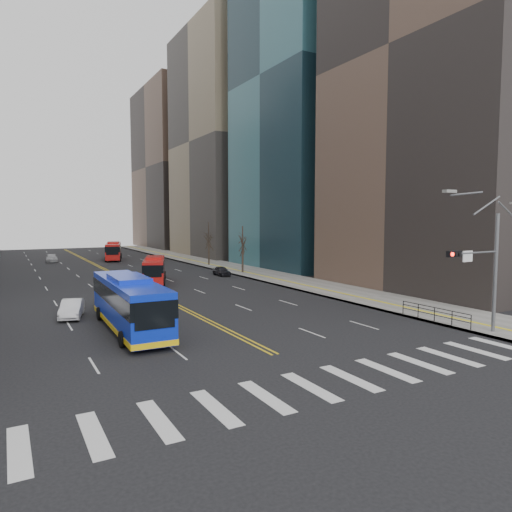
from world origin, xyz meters
TOP-DOWN VIEW (x-y plane):
  - ground at (0.00, 0.00)m, footprint 220.00×220.00m
  - sidewalk_right at (17.50, 45.00)m, footprint 7.00×130.00m
  - crosswalk at (0.00, 0.00)m, footprint 26.70×4.00m
  - centerline at (0.00, 55.00)m, footprint 0.55×100.00m
  - office_towers at (0.12, 68.51)m, footprint 83.00×134.00m
  - signal_mast at (13.77, 2.00)m, footprint 5.37×0.37m
  - pedestrian_railing at (14.30, 6.00)m, footprint 0.06×6.06m
  - street_trees at (-7.18, 34.55)m, footprint 35.20×47.20m
  - blue_bus at (-5.80, 14.74)m, footprint 3.18×13.03m
  - red_bus_near at (2.45, 36.75)m, footprint 5.32×10.11m
  - red_bus_far at (4.49, 69.75)m, footprint 4.96×11.03m
  - car_white at (-8.76, 20.88)m, footprint 2.48×4.47m
  - car_dark_mid at (12.30, 38.98)m, footprint 1.65×3.76m
  - car_silver at (-5.90, 70.95)m, footprint 2.16×4.68m
  - car_dark_far at (7.04, 84.81)m, footprint 2.48×4.30m

SIDE VIEW (x-z plane):
  - ground at x=0.00m, z-range 0.00..0.00m
  - crosswalk at x=0.00m, z-range 0.00..0.01m
  - centerline at x=0.00m, z-range 0.00..0.01m
  - sidewalk_right at x=17.50m, z-range 0.00..0.15m
  - car_dark_far at x=7.04m, z-range 0.00..1.13m
  - car_dark_mid at x=12.30m, z-range 0.00..1.26m
  - car_silver at x=-5.90m, z-range 0.00..1.33m
  - car_white at x=-8.76m, z-range 0.00..1.40m
  - pedestrian_railing at x=14.30m, z-range 0.31..1.33m
  - red_bus_near at x=2.45m, z-range 0.19..3.36m
  - red_bus_far at x=4.49m, z-range 0.20..3.62m
  - blue_bus at x=-5.80m, z-range 0.09..3.85m
  - signal_mast at x=13.77m, z-range 0.16..9.55m
  - street_trees at x=-7.18m, z-range 1.07..8.67m
  - office_towers at x=0.12m, z-range -5.08..52.92m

